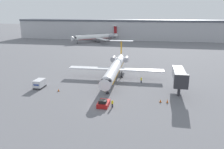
% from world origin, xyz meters
% --- Properties ---
extents(ground_plane, '(600.00, 600.00, 0.00)m').
position_xyz_m(ground_plane, '(0.00, 0.00, 0.00)').
color(ground_plane, slate).
extents(terminal_building, '(180.00, 16.80, 14.27)m').
position_xyz_m(terminal_building, '(0.00, 120.00, 7.16)').
color(terminal_building, '#B2B2B7').
rests_on(terminal_building, ground).
extents(airplane_main, '(29.40, 33.62, 9.70)m').
position_xyz_m(airplane_main, '(-0.46, 21.43, 3.40)').
color(airplane_main, white).
rests_on(airplane_main, ground).
extents(pushback_tug, '(2.36, 3.73, 1.65)m').
position_xyz_m(pushback_tug, '(0.57, 0.16, 0.59)').
color(pushback_tug, '#B21919').
rests_on(pushback_tug, ground).
extents(luggage_cart, '(2.18, 3.52, 2.31)m').
position_xyz_m(luggage_cart, '(-18.99, 8.45, 1.16)').
color(luggage_cart, '#232326').
rests_on(luggage_cart, ground).
extents(worker_near_tug, '(0.40, 0.24, 1.72)m').
position_xyz_m(worker_near_tug, '(2.61, -0.23, 0.90)').
color(worker_near_tug, '#232838').
rests_on(worker_near_tug, ground).
extents(worker_by_wing, '(0.40, 0.26, 1.82)m').
position_xyz_m(worker_by_wing, '(7.74, 17.58, 0.96)').
color(worker_by_wing, '#232838').
rests_on(worker_by_wing, ground).
extents(traffic_cone_left, '(0.52, 0.52, 0.69)m').
position_xyz_m(traffic_cone_left, '(-12.87, 6.86, 0.33)').
color(traffic_cone_left, black).
rests_on(traffic_cone_left, ground).
extents(traffic_cone_right, '(0.58, 0.58, 0.68)m').
position_xyz_m(traffic_cone_right, '(12.87, 4.47, 0.32)').
color(traffic_cone_right, black).
rests_on(traffic_cone_right, ground).
extents(traffic_cone_mid, '(0.54, 0.54, 0.83)m').
position_xyz_m(traffic_cone_mid, '(14.39, 4.44, 0.40)').
color(traffic_cone_mid, black).
rests_on(traffic_cone_mid, ground).
extents(airplane_parked_far_left, '(29.12, 26.95, 10.29)m').
position_xyz_m(airplane_parked_far_left, '(-27.19, 100.66, 3.52)').
color(airplane_parked_far_left, white).
rests_on(airplane_parked_far_left, ground).
extents(jet_bridge, '(3.20, 11.04, 6.19)m').
position_xyz_m(jet_bridge, '(17.33, 11.37, 4.44)').
color(jet_bridge, '#2D2D33').
rests_on(jet_bridge, ground).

